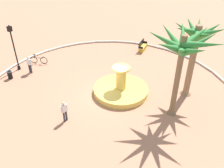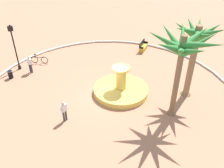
{
  "view_description": "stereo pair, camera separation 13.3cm",
  "coord_description": "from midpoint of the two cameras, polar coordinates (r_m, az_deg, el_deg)",
  "views": [
    {
      "loc": [
        14.25,
        7.06,
        11.82
      ],
      "look_at": [
        -0.23,
        0.23,
        1.0
      ],
      "focal_mm": 39.7,
      "sensor_mm": 36.0,
      "label": 1
    },
    {
      "loc": [
        14.19,
        7.18,
        11.82
      ],
      "look_at": [
        -0.23,
        0.23,
        1.0
      ],
      "focal_mm": 39.7,
      "sensor_mm": 36.0,
      "label": 2
    }
  ],
  "objects": [
    {
      "name": "fountain",
      "position": [
        19.92,
        1.84,
        -1.2
      ],
      "size": [
        4.38,
        4.38,
        2.36
      ],
      "color": "gold",
      "rests_on": "ground"
    },
    {
      "name": "person_cyclist_helmet",
      "position": [
        23.43,
        -18.67,
        4.41
      ],
      "size": [
        0.23,
        0.53,
        1.64
      ],
      "color": "#33333D",
      "rests_on": "ground"
    },
    {
      "name": "bench_west",
      "position": [
        26.79,
        6.92,
        8.45
      ],
      "size": [
        1.61,
        0.54,
        1.0
      ],
      "color": "gold",
      "rests_on": "ground"
    },
    {
      "name": "lamppost",
      "position": [
        23.71,
        -21.94,
        8.48
      ],
      "size": [
        0.32,
        0.32,
        4.33
      ],
      "color": "black",
      "rests_on": "ground"
    },
    {
      "name": "palm_tree_by_curb",
      "position": [
        15.86,
        15.86,
        7.69
      ],
      "size": [
        4.59,
        4.72,
        6.31
      ],
      "color": "brown",
      "rests_on": "ground"
    },
    {
      "name": "ground_plane",
      "position": [
        19.81,
        -1.07,
        -2.57
      ],
      "size": [
        80.0,
        80.0,
        0.0
      ],
      "primitive_type": "plane",
      "color": "tan"
    },
    {
      "name": "trash_bin",
      "position": [
        23.44,
        -22.63,
        2.0
      ],
      "size": [
        0.46,
        0.46,
        0.73
      ],
      "color": "black",
      "rests_on": "ground"
    },
    {
      "name": "bicycle_red_frame",
      "position": [
        25.03,
        -16.66,
        5.35
      ],
      "size": [
        0.66,
        1.65,
        0.94
      ],
      "color": "black",
      "rests_on": "ground"
    },
    {
      "name": "plaza_curb",
      "position": [
        19.76,
        -1.07,
        -2.34
      ],
      "size": [
        20.49,
        20.49,
        0.2
      ],
      "primitive_type": "torus",
      "color": "silver",
      "rests_on": "ground"
    },
    {
      "name": "palm_tree_near_fountain",
      "position": [
        18.58,
        18.54,
        9.13
      ],
      "size": [
        3.62,
        3.61,
        6.03
      ],
      "color": "#8E6B4C",
      "rests_on": "ground"
    },
    {
      "name": "person_cyclist_photo",
      "position": [
        17.24,
        -11.12,
        -5.99
      ],
      "size": [
        0.49,
        0.32,
        1.62
      ],
      "color": "#33333D",
      "rests_on": "ground"
    }
  ]
}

